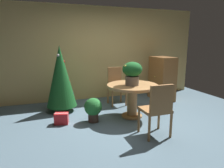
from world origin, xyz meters
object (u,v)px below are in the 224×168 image
wooden_chair_near (158,107)px  wooden_cabinet (162,78)px  round_dining_table (132,93)px  flower_vase (132,72)px  gift_box_red (61,119)px  holiday_tree (61,76)px  wooden_chair_far (116,83)px  potted_plant (93,108)px

wooden_chair_near → wooden_cabinet: 2.45m
wooden_chair_near → round_dining_table: bearing=90.0°
flower_vase → gift_box_red: size_ratio=1.64×
holiday_tree → gift_box_red: holiday_tree is taller
flower_vase → wooden_chair_near: bearing=-87.7°
round_dining_table → wooden_chair_far: (0.00, 1.02, 0.01)m
flower_vase → potted_plant: (-0.84, 0.06, -0.73)m
round_dining_table → potted_plant: (-0.88, 0.00, -0.26)m
wooden_chair_far → holiday_tree: size_ratio=0.63×
potted_plant → holiday_tree: bearing=121.1°
flower_vase → wooden_chair_far: bearing=88.0°
holiday_tree → flower_vase: bearing=-34.8°
wooden_chair_far → potted_plant: bearing=-130.8°
holiday_tree → gift_box_red: size_ratio=5.12×
holiday_tree → wooden_chair_near: bearing=-53.5°
flower_vase → gift_box_red: bearing=174.2°
holiday_tree → potted_plant: size_ratio=3.08×
wooden_chair_near → gift_box_red: 1.92m
round_dining_table → holiday_tree: size_ratio=0.71×
wooden_chair_near → wooden_chair_far: bearing=90.0°
gift_box_red → holiday_tree: bearing=83.4°
wooden_chair_far → holiday_tree: (-1.42, -0.12, 0.28)m
flower_vase → potted_plant: flower_vase is taller
flower_vase → potted_plant: bearing=175.9°
round_dining_table → wooden_cabinet: 1.71m
round_dining_table → wooden_chair_far: 1.02m
round_dining_table → gift_box_red: 1.58m
wooden_cabinet → potted_plant: bearing=-156.3°
wooden_chair_near → potted_plant: (-0.88, 1.02, -0.25)m
flower_vase → wooden_cabinet: 1.82m
gift_box_red → wooden_chair_far: bearing=31.5°
holiday_tree → gift_box_red: 1.09m
wooden_cabinet → potted_plant: 2.50m
round_dining_table → gift_box_red: round_dining_table is taller
gift_box_red → potted_plant: size_ratio=0.60×
wooden_chair_far → holiday_tree: 1.45m
wooden_chair_near → wooden_chair_far: size_ratio=0.97×
flower_vase → wooden_chair_far: (0.04, 1.08, -0.46)m
wooden_chair_near → flower_vase: bearing=92.3°
round_dining_table → wooden_cabinet: bearing=35.7°
round_dining_table → flower_vase: bearing=-123.1°
round_dining_table → wooden_chair_near: 1.02m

